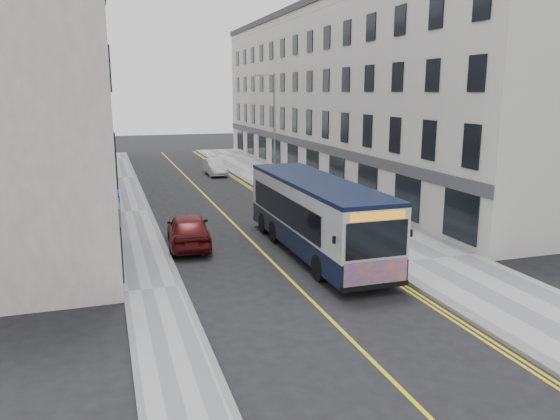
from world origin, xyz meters
TOP-DOWN VIEW (x-y plane):
  - ground at (0.00, 0.00)m, footprint 140.00×140.00m
  - pavement_east at (6.25, 12.00)m, footprint 4.50×64.00m
  - pavement_west at (-5.00, 12.00)m, footprint 2.00×64.00m
  - kerb_east at (4.00, 12.00)m, footprint 0.18×64.00m
  - kerb_west at (-4.00, 12.00)m, footprint 0.18×64.00m
  - road_centre_line at (0.00, 12.00)m, footprint 0.12×64.00m
  - road_dbl_yellow_inner at (3.55, 12.00)m, footprint 0.10×64.00m
  - road_dbl_yellow_outer at (3.75, 12.00)m, footprint 0.10×64.00m
  - terrace_east at (11.50, 21.00)m, footprint 6.00×46.00m
  - terrace_west at (-9.00, 21.00)m, footprint 6.00×46.00m
  - streetlamp at (4.17, 14.00)m, footprint 1.32×0.18m
  - city_bus at (2.13, 1.36)m, footprint 2.59×11.11m
  - bicycle at (4.48, 3.20)m, footprint 1.94×0.87m
  - pedestrian_near at (6.81, 9.93)m, footprint 0.66×0.48m
  - pedestrian_far at (5.68, 12.12)m, footprint 1.18×1.07m
  - car_white at (2.47, 24.92)m, footprint 1.46×4.06m
  - car_maroon at (-2.91, 4.13)m, footprint 2.23×4.72m

SIDE VIEW (x-z plane):
  - ground at x=0.00m, z-range 0.00..0.00m
  - road_centre_line at x=0.00m, z-range 0.00..0.01m
  - road_dbl_yellow_inner at x=3.55m, z-range 0.00..0.01m
  - road_dbl_yellow_outer at x=3.75m, z-range 0.00..0.01m
  - pavement_east at x=6.25m, z-range 0.00..0.12m
  - pavement_west at x=-5.00m, z-range 0.00..0.12m
  - kerb_east at x=4.00m, z-range 0.00..0.13m
  - kerb_west at x=-4.00m, z-range 0.00..0.13m
  - bicycle at x=4.48m, z-range 0.12..1.11m
  - car_white at x=2.47m, z-range 0.00..1.33m
  - car_maroon at x=-2.91m, z-range 0.00..1.56m
  - pedestrian_near at x=6.81m, z-range 0.12..1.79m
  - pedestrian_far at x=5.68m, z-range 0.12..2.09m
  - city_bus at x=2.13m, z-range 0.15..3.38m
  - streetlamp at x=4.17m, z-range 0.38..8.38m
  - terrace_east at x=11.50m, z-range 0.00..13.00m
  - terrace_west at x=-9.00m, z-range 0.00..13.00m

